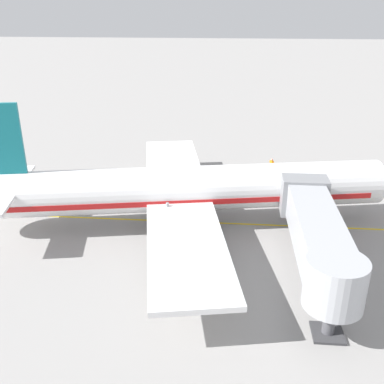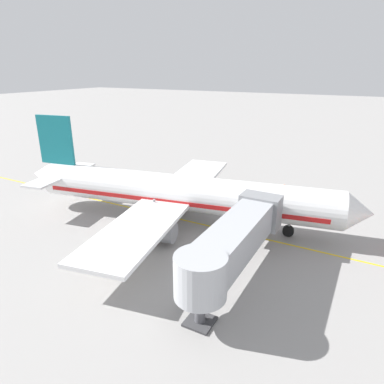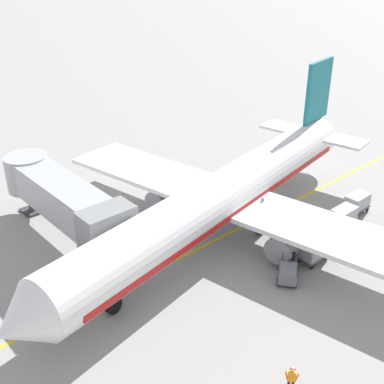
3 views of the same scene
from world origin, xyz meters
name	(u,v)px [view 3 (image 3 of 3)]	position (x,y,z in m)	size (l,w,h in m)	color
ground_plane	(210,243)	(0.00, 0.00, 0.00)	(400.00, 400.00, 0.00)	gray
gate_lead_in_line	(210,243)	(0.00, 0.00, 0.00)	(0.24, 80.00, 0.01)	gold
parked_airliner	(224,196)	(0.38, -1.69, 3.19)	(30.45, 37.20, 10.63)	white
jet_bridge	(61,197)	(7.65, 7.60, 3.46)	(14.36, 3.50, 4.98)	#A8AAAF
baggage_tug_lead	(288,270)	(-6.53, -0.81, 0.71)	(2.47, 2.71, 1.62)	slate
baggage_cart_front	(314,249)	(-6.39, -3.76, 0.95)	(1.30, 2.90, 1.58)	#4C4C51
baggage_cart_second_in_train	(331,230)	(-5.68, -6.85, 0.95)	(1.30, 2.90, 1.58)	#4C4C51
baggage_cart_third_in_train	(344,215)	(-5.09, -9.43, 0.95)	(1.30, 2.90, 1.58)	#4C4C51
baggage_cart_tail_end	(357,202)	(-4.54, -12.21, 0.95)	(1.30, 2.90, 1.58)	#4C4C51
ground_crew_wing_walker	(291,379)	(-12.45, 6.36, 0.95)	(0.62, 0.52, 1.69)	#232328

